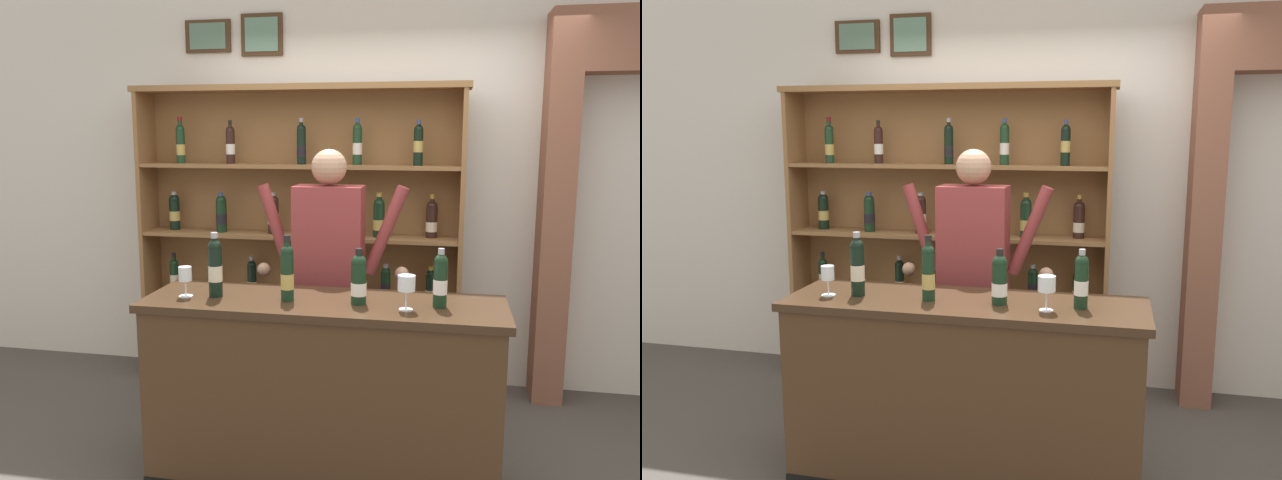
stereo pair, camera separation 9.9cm
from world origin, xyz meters
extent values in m
cube|color=silver|center=(0.00, 1.59, 1.71)|extent=(12.00, 0.16, 3.43)
cube|color=#422B19|center=(-1.30, 1.49, 2.49)|extent=(0.34, 0.02, 0.23)
cube|color=slate|center=(-1.30, 1.48, 2.49)|extent=(0.27, 0.01, 0.18)
cube|color=#422B19|center=(-0.89, 1.49, 2.49)|extent=(0.30, 0.02, 0.29)
cube|color=slate|center=(-0.89, 1.48, 2.49)|extent=(0.24, 0.01, 0.23)
cube|color=olive|center=(-1.68, 1.22, 1.06)|extent=(0.03, 0.30, 2.12)
cube|color=olive|center=(0.53, 1.22, 1.06)|extent=(0.03, 0.30, 2.12)
cube|color=olive|center=(-0.58, 1.36, 1.06)|extent=(2.25, 0.02, 2.12)
cube|color=olive|center=(-0.58, 1.22, 0.13)|extent=(2.19, 0.28, 0.03)
cylinder|color=#19381E|center=(-1.47, 1.19, 0.25)|extent=(0.07, 0.07, 0.20)
sphere|color=#19381E|center=(-1.47, 1.19, 0.36)|extent=(0.07, 0.07, 0.07)
cylinder|color=#19381E|center=(-1.47, 1.19, 0.39)|extent=(0.03, 0.03, 0.08)
cylinder|color=#99999E|center=(-1.47, 1.19, 0.42)|extent=(0.03, 0.03, 0.03)
cylinder|color=silver|center=(-1.47, 1.19, 0.24)|extent=(0.07, 0.07, 0.07)
cylinder|color=#19381E|center=(-1.16, 1.25, 0.25)|extent=(0.07, 0.07, 0.20)
sphere|color=#19381E|center=(-1.16, 1.25, 0.35)|extent=(0.07, 0.07, 0.07)
cylinder|color=#19381E|center=(-1.16, 1.25, 0.38)|extent=(0.03, 0.03, 0.06)
cylinder|color=black|center=(-1.16, 1.25, 0.40)|extent=(0.03, 0.03, 0.03)
cylinder|color=silver|center=(-1.16, 1.25, 0.25)|extent=(0.07, 0.07, 0.07)
cylinder|color=black|center=(-0.74, 1.21, 0.24)|extent=(0.07, 0.07, 0.19)
sphere|color=black|center=(-0.74, 1.21, 0.34)|extent=(0.07, 0.07, 0.07)
cylinder|color=black|center=(-0.74, 1.21, 0.38)|extent=(0.03, 0.03, 0.08)
cylinder|color=#99999E|center=(-0.74, 1.21, 0.41)|extent=(0.04, 0.04, 0.03)
cylinder|color=beige|center=(-0.74, 1.21, 0.21)|extent=(0.07, 0.07, 0.06)
cylinder|color=#19381E|center=(-0.36, 1.19, 0.25)|extent=(0.07, 0.07, 0.20)
sphere|color=#19381E|center=(-0.36, 1.19, 0.35)|extent=(0.07, 0.07, 0.07)
cylinder|color=#19381E|center=(-0.36, 1.19, 0.38)|extent=(0.03, 0.03, 0.06)
cylinder|color=#99999E|center=(-0.36, 1.19, 0.40)|extent=(0.03, 0.03, 0.03)
cylinder|color=black|center=(-0.36, 1.19, 0.23)|extent=(0.07, 0.07, 0.06)
cylinder|color=black|center=(-0.08, 1.24, 0.24)|extent=(0.07, 0.07, 0.20)
sphere|color=black|center=(-0.08, 1.24, 0.35)|extent=(0.07, 0.07, 0.07)
cylinder|color=black|center=(-0.08, 1.24, 0.37)|extent=(0.03, 0.03, 0.06)
cylinder|color=black|center=(-0.08, 1.24, 0.39)|extent=(0.04, 0.04, 0.03)
cylinder|color=black|center=(-0.08, 1.24, 0.23)|extent=(0.07, 0.07, 0.06)
cylinder|color=black|center=(0.31, 1.24, 0.25)|extent=(0.07, 0.07, 0.20)
sphere|color=black|center=(0.31, 1.24, 0.35)|extent=(0.07, 0.07, 0.07)
cylinder|color=black|center=(0.31, 1.24, 0.39)|extent=(0.03, 0.03, 0.08)
cylinder|color=black|center=(0.31, 1.24, 0.42)|extent=(0.04, 0.04, 0.03)
cylinder|color=tan|center=(0.31, 1.24, 0.25)|extent=(0.07, 0.07, 0.06)
cube|color=olive|center=(-0.58, 1.22, 0.61)|extent=(2.19, 0.28, 0.02)
cylinder|color=black|center=(-1.50, 1.21, 0.74)|extent=(0.07, 0.07, 0.23)
sphere|color=black|center=(-1.50, 1.21, 0.86)|extent=(0.06, 0.06, 0.06)
cylinder|color=black|center=(-1.50, 1.21, 0.89)|extent=(0.03, 0.03, 0.08)
cylinder|color=black|center=(-1.50, 1.21, 0.93)|extent=(0.03, 0.03, 0.03)
cylinder|color=beige|center=(-1.50, 1.21, 0.74)|extent=(0.07, 0.07, 0.07)
cylinder|color=black|center=(-1.20, 1.21, 0.74)|extent=(0.07, 0.07, 0.22)
sphere|color=black|center=(-1.20, 1.21, 0.86)|extent=(0.06, 0.06, 0.06)
cylinder|color=black|center=(-1.20, 1.21, 0.89)|extent=(0.03, 0.03, 0.08)
cylinder|color=maroon|center=(-1.20, 1.21, 0.92)|extent=(0.04, 0.04, 0.03)
cylinder|color=silver|center=(-1.20, 1.21, 0.72)|extent=(0.07, 0.07, 0.07)
cylinder|color=black|center=(-0.92, 1.25, 0.74)|extent=(0.07, 0.07, 0.23)
sphere|color=black|center=(-0.92, 1.25, 0.86)|extent=(0.06, 0.06, 0.06)
cylinder|color=black|center=(-0.92, 1.25, 0.89)|extent=(0.03, 0.03, 0.07)
cylinder|color=#99999E|center=(-0.92, 1.25, 0.91)|extent=(0.03, 0.03, 0.03)
cylinder|color=beige|center=(-0.92, 1.25, 0.71)|extent=(0.07, 0.07, 0.07)
cylinder|color=black|center=(-0.61, 1.19, 0.74)|extent=(0.07, 0.07, 0.23)
sphere|color=black|center=(-0.61, 1.19, 0.86)|extent=(0.06, 0.06, 0.06)
cylinder|color=black|center=(-0.61, 1.19, 0.88)|extent=(0.03, 0.03, 0.06)
cylinder|color=#99999E|center=(-0.61, 1.19, 0.90)|extent=(0.03, 0.03, 0.03)
cylinder|color=black|center=(-0.61, 1.19, 0.71)|extent=(0.07, 0.07, 0.07)
cylinder|color=black|center=(-0.27, 1.21, 0.74)|extent=(0.07, 0.07, 0.23)
sphere|color=black|center=(-0.27, 1.21, 0.87)|extent=(0.06, 0.06, 0.06)
cylinder|color=black|center=(-0.27, 1.21, 0.89)|extent=(0.03, 0.03, 0.06)
cylinder|color=#99999E|center=(-0.27, 1.21, 0.91)|extent=(0.03, 0.03, 0.03)
cylinder|color=beige|center=(-0.27, 1.21, 0.75)|extent=(0.07, 0.07, 0.07)
cylinder|color=black|center=(0.04, 1.21, 0.74)|extent=(0.07, 0.07, 0.23)
sphere|color=black|center=(0.04, 1.21, 0.87)|extent=(0.06, 0.06, 0.06)
cylinder|color=black|center=(0.04, 1.21, 0.89)|extent=(0.03, 0.03, 0.06)
cylinder|color=#99999E|center=(0.04, 1.21, 0.91)|extent=(0.03, 0.03, 0.03)
cylinder|color=black|center=(0.04, 1.21, 0.75)|extent=(0.07, 0.07, 0.07)
cylinder|color=black|center=(0.35, 1.23, 0.74)|extent=(0.07, 0.07, 0.23)
sphere|color=black|center=(0.35, 1.23, 0.86)|extent=(0.06, 0.06, 0.06)
cylinder|color=black|center=(0.35, 1.23, 0.88)|extent=(0.03, 0.03, 0.06)
cylinder|color=#B79338|center=(0.35, 1.23, 0.90)|extent=(0.03, 0.03, 0.03)
cylinder|color=silver|center=(0.35, 1.23, 0.71)|extent=(0.07, 0.07, 0.07)
cube|color=olive|center=(-0.58, 1.22, 1.10)|extent=(2.19, 0.28, 0.02)
cylinder|color=black|center=(-1.49, 1.24, 1.21)|extent=(0.08, 0.08, 0.21)
sphere|color=black|center=(-1.49, 1.24, 1.33)|extent=(0.07, 0.07, 0.07)
cylinder|color=black|center=(-1.49, 1.24, 1.35)|extent=(0.03, 0.03, 0.06)
cylinder|color=#99999E|center=(-1.49, 1.24, 1.37)|extent=(0.04, 0.04, 0.03)
cylinder|color=tan|center=(-1.49, 1.24, 1.21)|extent=(0.08, 0.08, 0.07)
cylinder|color=black|center=(-1.12, 1.20, 1.22)|extent=(0.08, 0.08, 0.22)
sphere|color=black|center=(-1.12, 1.20, 1.33)|extent=(0.07, 0.07, 0.07)
cylinder|color=black|center=(-1.12, 1.20, 1.35)|extent=(0.03, 0.03, 0.06)
cylinder|color=navy|center=(-1.12, 1.20, 1.37)|extent=(0.04, 0.04, 0.03)
cylinder|color=black|center=(-1.12, 1.20, 1.20)|extent=(0.08, 0.08, 0.07)
cylinder|color=black|center=(-0.74, 1.21, 1.22)|extent=(0.08, 0.08, 0.22)
sphere|color=black|center=(-0.74, 1.21, 1.34)|extent=(0.07, 0.07, 0.07)
cylinder|color=black|center=(-0.74, 1.21, 1.36)|extent=(0.03, 0.03, 0.06)
cylinder|color=#99999E|center=(-0.74, 1.21, 1.38)|extent=(0.04, 0.04, 0.03)
cylinder|color=beige|center=(-0.74, 1.21, 1.21)|extent=(0.08, 0.08, 0.07)
cylinder|color=black|center=(-0.41, 1.25, 1.22)|extent=(0.08, 0.08, 0.22)
sphere|color=black|center=(-0.41, 1.25, 1.33)|extent=(0.07, 0.07, 0.07)
cylinder|color=black|center=(-0.41, 1.25, 1.36)|extent=(0.03, 0.03, 0.07)
cylinder|color=navy|center=(-0.41, 1.25, 1.39)|extent=(0.04, 0.04, 0.03)
cylinder|color=beige|center=(-0.41, 1.25, 1.19)|extent=(0.08, 0.08, 0.07)
cylinder|color=black|center=(-0.01, 1.21, 1.22)|extent=(0.08, 0.08, 0.22)
sphere|color=black|center=(-0.01, 1.21, 1.33)|extent=(0.07, 0.07, 0.07)
cylinder|color=black|center=(-0.01, 1.21, 1.37)|extent=(0.03, 0.03, 0.08)
cylinder|color=#B79338|center=(-0.01, 1.21, 1.39)|extent=(0.04, 0.04, 0.03)
cylinder|color=tan|center=(-0.01, 1.21, 1.19)|extent=(0.08, 0.08, 0.07)
cylinder|color=black|center=(0.34, 1.25, 1.21)|extent=(0.08, 0.08, 0.21)
sphere|color=black|center=(0.34, 1.25, 1.32)|extent=(0.07, 0.07, 0.07)
cylinder|color=black|center=(0.34, 1.25, 1.35)|extent=(0.03, 0.03, 0.08)
cylinder|color=#B79338|center=(0.34, 1.25, 1.38)|extent=(0.03, 0.03, 0.03)
cylinder|color=beige|center=(0.34, 1.25, 1.18)|extent=(0.08, 0.08, 0.07)
cube|color=olive|center=(-0.58, 1.22, 1.58)|extent=(2.19, 0.28, 0.02)
cylinder|color=#19381E|center=(-1.42, 1.21, 1.70)|extent=(0.06, 0.06, 0.23)
sphere|color=#19381E|center=(-1.42, 1.21, 1.83)|extent=(0.06, 0.06, 0.06)
cylinder|color=#19381E|center=(-1.42, 1.21, 1.86)|extent=(0.03, 0.03, 0.08)
cylinder|color=maroon|center=(-1.42, 1.21, 1.90)|extent=(0.03, 0.03, 0.03)
cylinder|color=tan|center=(-1.42, 1.21, 1.68)|extent=(0.06, 0.06, 0.07)
cylinder|color=black|center=(-1.05, 1.23, 1.70)|extent=(0.06, 0.06, 0.22)
sphere|color=black|center=(-1.05, 1.23, 1.82)|extent=(0.06, 0.06, 0.06)
cylinder|color=black|center=(-1.05, 1.23, 1.85)|extent=(0.02, 0.02, 0.07)
cylinder|color=black|center=(-1.05, 1.23, 1.87)|extent=(0.03, 0.03, 0.03)
cylinder|color=silver|center=(-1.05, 1.23, 1.69)|extent=(0.06, 0.06, 0.07)
cylinder|color=black|center=(-0.54, 1.23, 1.71)|extent=(0.06, 0.06, 0.23)
sphere|color=black|center=(-0.54, 1.23, 1.83)|extent=(0.06, 0.06, 0.06)
cylinder|color=black|center=(-0.54, 1.23, 1.86)|extent=(0.02, 0.02, 0.07)
cylinder|color=#99999E|center=(-0.54, 1.23, 1.89)|extent=(0.03, 0.03, 0.03)
cylinder|color=black|center=(-0.54, 1.23, 1.68)|extent=(0.06, 0.06, 0.07)
cylinder|color=#19381E|center=(-0.16, 1.24, 1.71)|extent=(0.06, 0.06, 0.24)
sphere|color=#19381E|center=(-0.16, 1.24, 1.83)|extent=(0.06, 0.06, 0.06)
cylinder|color=#19381E|center=(-0.16, 1.24, 1.86)|extent=(0.03, 0.03, 0.07)
cylinder|color=navy|center=(-0.16, 1.24, 1.88)|extent=(0.03, 0.03, 0.03)
cylinder|color=silver|center=(-0.16, 1.24, 1.70)|extent=(0.06, 0.06, 0.08)
cylinder|color=black|center=(0.24, 1.22, 1.70)|extent=(0.06, 0.06, 0.23)
sphere|color=black|center=(0.24, 1.22, 1.82)|extent=(0.06, 0.06, 0.06)
cylinder|color=black|center=(0.24, 1.22, 1.85)|extent=(0.02, 0.02, 0.06)
cylinder|color=navy|center=(0.24, 1.22, 1.87)|extent=(0.03, 0.03, 0.03)
cylinder|color=tan|center=(0.24, 1.22, 1.71)|extent=(0.06, 0.06, 0.07)
cube|color=olive|center=(-0.58, 1.22, 2.10)|extent=(2.29, 0.31, 0.04)
cube|color=brown|center=(1.14, 1.39, 1.09)|extent=(0.20, 0.36, 2.17)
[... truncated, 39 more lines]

